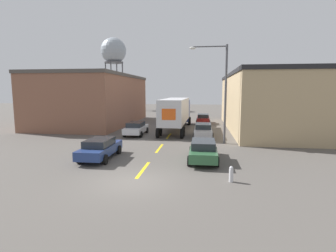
{
  "coord_description": "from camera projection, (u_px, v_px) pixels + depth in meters",
  "views": [
    {
      "loc": [
        3.45,
        -12.58,
        4.65
      ],
      "look_at": [
        0.55,
        9.32,
        1.7
      ],
      "focal_mm": 28.0,
      "sensor_mm": 36.0,
      "label": 1
    }
  ],
  "objects": [
    {
      "name": "water_tower",
      "position": [
        113.0,
        51.0,
        64.95
      ],
      "size": [
        6.28,
        6.28,
        17.75
      ],
      "color": "#47474C",
      "rests_on": "ground_plane"
    },
    {
      "name": "street_lamp",
      "position": [
        221.0,
        87.0,
        22.82
      ],
      "size": [
        3.31,
        0.32,
        8.61
      ],
      "color": "#4C4C51",
      "rests_on": "ground_plane"
    },
    {
      "name": "warehouse_left",
      "position": [
        95.0,
        99.0,
        37.45
      ],
      "size": [
        10.75,
        19.59,
        6.94
      ],
      "color": "brown",
      "rests_on": "ground_plane"
    },
    {
      "name": "parked_car_right_mid",
      "position": [
        203.0,
        130.0,
        26.58
      ],
      "size": [
        1.95,
        4.56,
        1.4
      ],
      "color": "#B2B2B7",
      "rests_on": "ground_plane"
    },
    {
      "name": "parked_car_right_far",
      "position": [
        203.0,
        118.0,
        37.63
      ],
      "size": [
        1.95,
        4.56,
        1.4
      ],
      "color": "maroon",
      "rests_on": "ground_plane"
    },
    {
      "name": "fire_hydrant",
      "position": [
        231.0,
        174.0,
        13.45
      ],
      "size": [
        0.22,
        0.22,
        0.83
      ],
      "color": "silver",
      "rests_on": "ground_plane"
    },
    {
      "name": "semi_truck",
      "position": [
        177.0,
        111.0,
        31.39
      ],
      "size": [
        2.89,
        13.48,
        3.79
      ],
      "rotation": [
        0.0,
        0.0,
        -0.01
      ],
      "color": "navy",
      "rests_on": "ground_plane"
    },
    {
      "name": "parked_car_left_far",
      "position": [
        136.0,
        128.0,
        27.84
      ],
      "size": [
        1.95,
        4.56,
        1.4
      ],
      "color": "silver",
      "rests_on": "ground_plane"
    },
    {
      "name": "ground_plane",
      "position": [
        134.0,
        182.0,
        13.43
      ],
      "size": [
        160.0,
        160.0,
        0.0
      ],
      "primitive_type": "plane",
      "color": "#56514C"
    },
    {
      "name": "road_centerline",
      "position": [
        159.0,
        148.0,
        21.43
      ],
      "size": [
        0.2,
        15.19,
        0.01
      ],
      "color": "yellow",
      "rests_on": "ground_plane"
    },
    {
      "name": "warehouse_right",
      "position": [
        270.0,
        101.0,
        31.78
      ],
      "size": [
        9.99,
        22.1,
        6.78
      ],
      "color": "tan",
      "rests_on": "ground_plane"
    },
    {
      "name": "parked_car_left_near",
      "position": [
        100.0,
        148.0,
        18.11
      ],
      "size": [
        1.95,
        4.56,
        1.4
      ],
      "color": "navy",
      "rests_on": "ground_plane"
    },
    {
      "name": "parked_car_right_near",
      "position": [
        203.0,
        150.0,
        17.52
      ],
      "size": [
        1.95,
        4.56,
        1.4
      ],
      "color": "#2D5B38",
      "rests_on": "ground_plane"
    }
  ]
}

